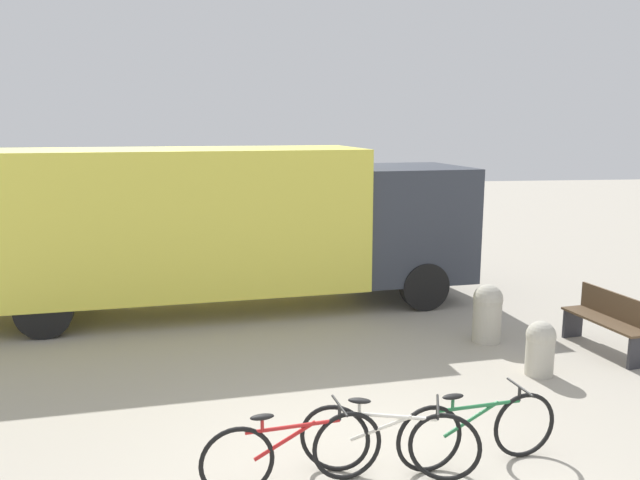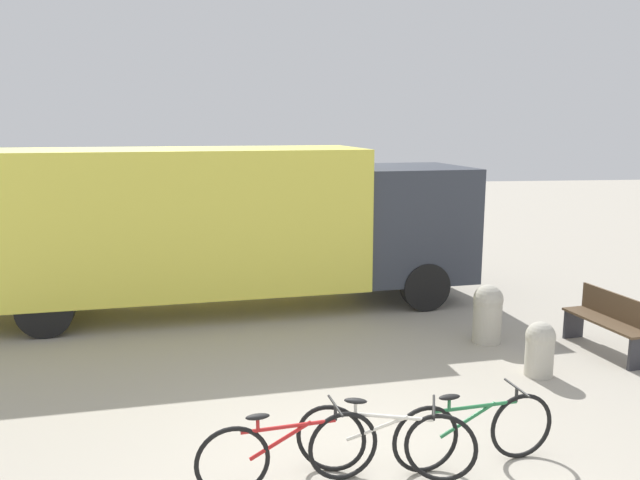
# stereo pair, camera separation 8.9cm
# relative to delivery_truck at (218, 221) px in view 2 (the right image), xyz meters

# --- Properties ---
(delivery_truck) EXTENTS (9.27, 3.26, 2.89)m
(delivery_truck) POSITION_rel_delivery_truck_xyz_m (0.00, 0.00, 0.00)
(delivery_truck) COLOR #EAE04C
(delivery_truck) RESTS_ON ground
(park_bench) EXTENTS (0.64, 1.50, 0.87)m
(park_bench) POSITION_rel_delivery_truck_xyz_m (5.77, -2.97, -1.13)
(park_bench) COLOR brown
(park_bench) RESTS_ON ground
(bicycle_near) EXTENTS (1.71, 0.45, 0.77)m
(bicycle_near) POSITION_rel_delivery_truck_xyz_m (0.88, -5.93, -1.24)
(bicycle_near) COLOR black
(bicycle_near) RESTS_ON ground
(bicycle_middle) EXTENTS (1.66, 0.61, 0.77)m
(bicycle_middle) POSITION_rel_delivery_truck_xyz_m (1.79, -5.83, -1.24)
(bicycle_middle) COLOR black
(bicycle_middle) RESTS_ON ground
(bicycle_far) EXTENTS (1.71, 0.44, 0.77)m
(bicycle_far) POSITION_rel_delivery_truck_xyz_m (2.71, -5.73, -1.24)
(bicycle_far) COLOR black
(bicycle_far) RESTS_ON ground
(bollard_near_bench) EXTENTS (0.39, 0.39, 0.74)m
(bollard_near_bench) POSITION_rel_delivery_truck_xyz_m (4.37, -3.68, -1.21)
(bollard_near_bench) COLOR #B2AD9E
(bollard_near_bench) RESTS_ON ground
(bollard_far_bench) EXTENTS (0.45, 0.45, 0.91)m
(bollard_far_bench) POSITION_rel_delivery_truck_xyz_m (4.17, -2.34, -1.12)
(bollard_far_bench) COLOR #B2AD9E
(bollard_far_bench) RESTS_ON ground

